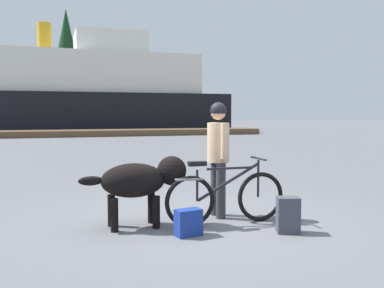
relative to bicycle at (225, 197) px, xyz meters
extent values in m
plane|color=slate|center=(-0.23, 0.26, -0.38)|extent=(160.00, 160.00, 0.00)
torus|color=black|center=(0.53, 0.00, -0.03)|extent=(0.69, 0.06, 0.69)
torus|color=black|center=(-0.50, 0.00, -0.03)|extent=(0.69, 0.06, 0.69)
cube|color=black|center=(0.07, 0.00, 0.39)|extent=(0.66, 0.03, 0.03)
cube|color=black|center=(0.05, 0.00, 0.20)|extent=(0.89, 0.03, 0.49)
cylinder|color=black|center=(-0.40, 0.00, 0.18)|extent=(0.03, 0.03, 0.42)
cylinder|color=black|center=(0.49, 0.00, 0.23)|extent=(0.03, 0.03, 0.52)
cube|color=black|center=(-0.40, 0.00, 0.47)|extent=(0.24, 0.10, 0.06)
cylinder|color=black|center=(0.49, 0.00, 0.51)|extent=(0.03, 0.44, 0.03)
cube|color=slate|center=(-0.52, 0.00, 0.27)|extent=(0.36, 0.14, 0.02)
cylinder|color=#333338|center=(0.07, 0.54, 0.02)|extent=(0.14, 0.14, 0.80)
cylinder|color=#333338|center=(0.07, 0.32, 0.02)|extent=(0.14, 0.14, 0.80)
cylinder|color=#D8B28C|center=(0.07, 0.43, 0.71)|extent=(0.32, 0.32, 0.57)
cylinder|color=#D8B28C|center=(0.07, 0.65, 0.75)|extent=(0.09, 0.09, 0.50)
cylinder|color=#D8B28C|center=(0.07, 0.21, 0.75)|extent=(0.09, 0.09, 0.50)
sphere|color=tan|center=(0.07, 0.43, 1.15)|extent=(0.22, 0.22, 0.22)
sphere|color=black|center=(0.07, 0.43, 1.18)|extent=(0.24, 0.24, 0.24)
ellipsoid|color=black|center=(-1.21, 0.24, 0.25)|extent=(0.85, 0.53, 0.45)
sphere|color=black|center=(-0.69, 0.24, 0.36)|extent=(0.40, 0.40, 0.40)
ellipsoid|color=black|center=(-1.76, 0.24, 0.27)|extent=(0.32, 0.12, 0.12)
cylinder|color=black|center=(-0.94, 0.38, -0.16)|extent=(0.10, 0.10, 0.43)
cylinder|color=black|center=(-0.94, 0.09, -0.16)|extent=(0.10, 0.10, 0.43)
cylinder|color=black|center=(-1.49, 0.38, -0.16)|extent=(0.10, 0.10, 0.43)
cylinder|color=black|center=(-1.49, 0.09, -0.16)|extent=(0.10, 0.10, 0.43)
cube|color=#3F3F4C|center=(0.60, -0.63, -0.15)|extent=(0.33, 0.28, 0.46)
cube|color=navy|center=(-0.64, -0.37, -0.21)|extent=(0.35, 0.24, 0.33)
cube|color=brown|center=(2.98, 23.63, -0.18)|extent=(17.88, 2.78, 0.40)
cube|color=black|center=(0.08, 30.99, 1.17)|extent=(23.28, 8.22, 3.09)
cube|color=silver|center=(0.08, 30.99, 4.31)|extent=(18.63, 6.90, 3.20)
cube|color=silver|center=(2.41, 30.99, 6.81)|extent=(5.59, 4.93, 1.80)
cylinder|color=#BF8C19|center=(-2.71, 30.99, 7.11)|extent=(1.10, 1.10, 2.40)
cylinder|color=#4C331E|center=(-0.62, 44.10, 1.16)|extent=(0.37, 0.37, 3.08)
cone|color=#143819|center=(-0.62, 44.10, 7.66)|extent=(4.04, 4.04, 9.90)
cylinder|color=#4C331E|center=(10.24, 42.95, 0.63)|extent=(0.40, 0.40, 2.01)
cone|color=#1E4C28|center=(10.24, 42.95, 4.90)|extent=(3.86, 3.86, 6.53)
camera|label=1|loc=(-2.20, -5.27, 1.13)|focal=39.68mm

